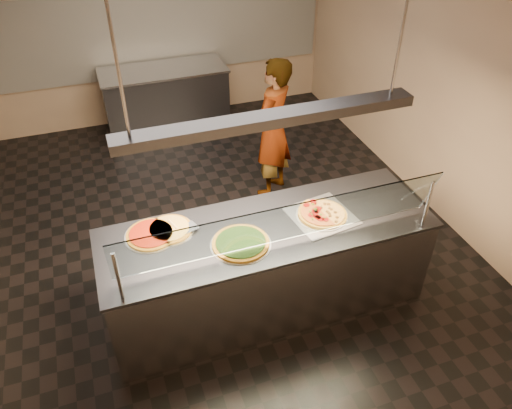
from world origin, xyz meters
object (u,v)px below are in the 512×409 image
object	(u,v)px
half_pizza_pepperoni	(311,215)
pizza_spinach	(241,243)
pizza_spatula	(180,226)
worker	(273,130)
sneeze_guard	(284,224)
prep_table	(166,100)
pizza_cheese	(169,229)
half_pizza_sausage	(333,211)
serving_counter	(267,267)
pizza_tomato	(151,234)
perforated_tray	(322,215)
heat_lamp_housing	(270,119)

from	to	relation	value
half_pizza_pepperoni	pizza_spinach	xyz separation A→B (m)	(-0.68, -0.12, -0.02)
pizza_spatula	worker	size ratio (longest dim) A/B	0.14
sneeze_guard	half_pizza_pepperoni	world-z (taller)	sneeze_guard
prep_table	sneeze_guard	bearing A→B (deg)	-87.43
pizza_spinach	pizza_spatula	bearing A→B (deg)	139.23
half_pizza_pepperoni	pizza_cheese	distance (m)	1.22
half_pizza_pepperoni	pizza_spatula	bearing A→B (deg)	167.45
sneeze_guard	pizza_spatula	xyz separation A→B (m)	(-0.71, 0.58, -0.27)
half_pizza_sausage	pizza_cheese	xyz separation A→B (m)	(-1.40, 0.25, -0.01)
serving_counter	half_pizza_pepperoni	world-z (taller)	half_pizza_pepperoni
pizza_spatula	worker	world-z (taller)	worker
pizza_cheese	pizza_spatula	xyz separation A→B (m)	(0.09, -0.00, 0.01)
half_pizza_pepperoni	pizza_tomato	size ratio (longest dim) A/B	1.02
perforated_tray	prep_table	world-z (taller)	perforated_tray
pizza_spinach	pizza_tomato	xyz separation A→B (m)	(-0.67, 0.35, -0.00)
worker	heat_lamp_housing	world-z (taller)	heat_lamp_housing
worker	pizza_spinach	bearing A→B (deg)	20.24
half_pizza_pepperoni	serving_counter	bearing A→B (deg)	178.39
serving_counter	perforated_tray	distance (m)	0.69
half_pizza_sausage	pizza_cheese	world-z (taller)	half_pizza_sausage
perforated_tray	pizza_cheese	distance (m)	1.32
sneeze_guard	pizza_tomato	world-z (taller)	sneeze_guard
serving_counter	heat_lamp_housing	distance (m)	1.48
pizza_spinach	prep_table	size ratio (longest dim) A/B	0.28
perforated_tray	heat_lamp_housing	bearing A→B (deg)	178.67
perforated_tray	prep_table	distance (m)	3.84
sneeze_guard	pizza_cheese	world-z (taller)	sneeze_guard
perforated_tray	half_pizza_sausage	size ratio (longest dim) A/B	1.29
serving_counter	pizza_tomato	distance (m)	1.09
sneeze_guard	perforated_tray	world-z (taller)	sneeze_guard
half_pizza_pepperoni	heat_lamp_housing	distance (m)	1.06
serving_counter	pizza_cheese	world-z (taller)	pizza_cheese
perforated_tray	pizza_spinach	bearing A→B (deg)	-171.44
heat_lamp_housing	worker	bearing A→B (deg)	67.78
sneeze_guard	half_pizza_sausage	size ratio (longest dim) A/B	5.86
half_pizza_pepperoni	heat_lamp_housing	xyz separation A→B (m)	(-0.40, 0.01, 0.99)
serving_counter	pizza_spatula	distance (m)	0.89
pizza_cheese	prep_table	distance (m)	3.58
half_pizza_pepperoni	pizza_cheese	xyz separation A→B (m)	(-1.19, 0.25, -0.02)
half_pizza_sausage	heat_lamp_housing	bearing A→B (deg)	178.73
pizza_spinach	heat_lamp_housing	world-z (taller)	heat_lamp_housing
pizza_tomato	heat_lamp_housing	bearing A→B (deg)	-13.25
serving_counter	half_pizza_sausage	size ratio (longest dim) A/B	6.39
half_pizza_sausage	worker	size ratio (longest dim) A/B	0.26
pizza_tomato	prep_table	xyz separation A→B (m)	(0.77, 3.51, -0.48)
sneeze_guard	pizza_cheese	bearing A→B (deg)	143.81
pizza_tomato	worker	bearing A→B (deg)	42.05
half_pizza_sausage	pizza_cheese	bearing A→B (deg)	169.73
heat_lamp_housing	pizza_tomato	bearing A→B (deg)	166.75
sneeze_guard	pizza_cheese	xyz separation A→B (m)	(-0.80, 0.58, -0.28)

